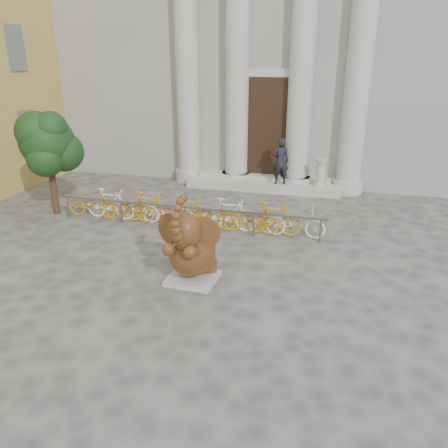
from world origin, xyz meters
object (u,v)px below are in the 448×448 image
(bike_rack, at_px, (188,211))
(pedestrian, at_px, (281,161))
(elephant_statue, at_px, (191,250))
(tree, at_px, (48,144))

(bike_rack, bearing_deg, pedestrian, 63.15)
(elephant_statue, xyz_separation_m, bike_rack, (-1.28, 3.33, -0.30))
(tree, bearing_deg, pedestrian, 32.92)
(bike_rack, height_order, pedestrian, pedestrian)
(tree, xyz_separation_m, pedestrian, (6.76, 4.38, -1.12))
(bike_rack, relative_size, pedestrian, 4.82)
(elephant_statue, height_order, bike_rack, elephant_statue)
(bike_rack, xyz_separation_m, pedestrian, (2.19, 4.32, 0.73))
(tree, height_order, pedestrian, tree)
(tree, distance_m, pedestrian, 8.13)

